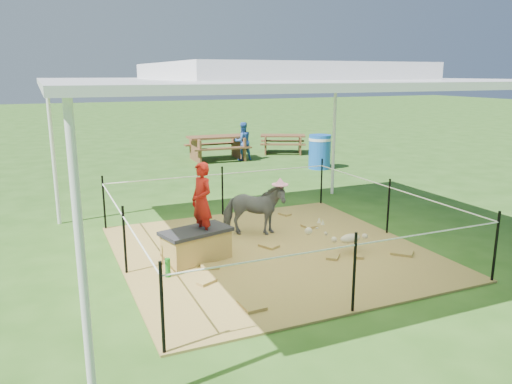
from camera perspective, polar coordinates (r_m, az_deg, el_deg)
name	(u,v)px	position (r m, az deg, el deg)	size (l,w,h in m)	color
ground	(271,252)	(7.96, 1.74, -6.89)	(90.00, 90.00, 0.00)	#2D5919
hay_patch	(271,251)	(7.95, 1.74, -6.78)	(4.60, 4.60, 0.03)	brown
canopy_tent	(272,78)	(7.47, 1.89, 12.88)	(6.30, 6.30, 2.90)	silver
rope_fence	(271,213)	(7.76, 1.77, -2.42)	(4.54, 4.54, 1.00)	black
straw_bale	(197,247)	(7.53, -6.81, -6.21)	(0.96, 0.48, 0.43)	#A9803D
dark_cloth	(196,231)	(7.45, -6.86, -4.47)	(1.02, 0.53, 0.05)	black
woman	(202,195)	(7.33, -6.23, -0.30)	(0.42, 0.28, 1.15)	#A81510
green_bottle	(168,268)	(7.02, -10.05, -8.51)	(0.07, 0.07, 0.27)	#19731F
pony	(254,210)	(8.55, -0.26, -2.04)	(0.49, 1.07, 0.90)	#47474B
pink_hat	(254,180)	(8.43, -0.26, 1.34)	(0.28, 0.28, 0.13)	#FF93C1
foal	(350,237)	(7.91, 10.71, -5.03)	(0.94, 0.52, 0.52)	beige
trash_barrel	(320,152)	(14.91, 7.29, 4.58)	(0.65, 0.65, 1.00)	blue
picnic_table_near	(217,148)	(16.36, -4.45, 5.04)	(1.89, 1.36, 0.79)	brown
picnic_table_far	(283,144)	(17.77, 3.07, 5.51)	(1.56, 1.13, 0.65)	#53341C
distant_person	(243,141)	(16.23, -1.53, 5.82)	(0.60, 0.47, 1.24)	blue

